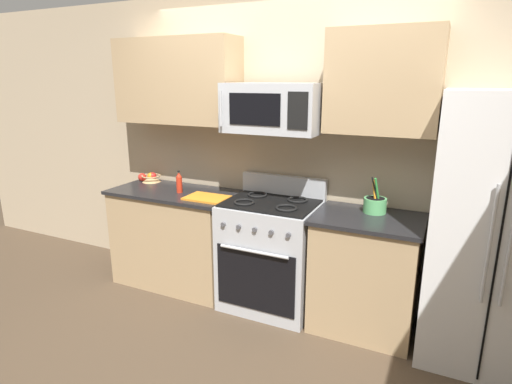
{
  "coord_description": "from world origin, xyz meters",
  "views": [
    {
      "loc": [
        1.28,
        -2.31,
        1.89
      ],
      "look_at": [
        -0.08,
        0.56,
        1.03
      ],
      "focal_mm": 29.29,
      "sensor_mm": 36.0,
      "label": 1
    }
  ],
  "objects_px": {
    "refrigerator": "(494,234)",
    "cutting_board": "(207,198)",
    "utensil_crock": "(375,205)",
    "range_oven": "(271,253)",
    "apple_loose": "(142,177)",
    "microwave": "(273,108)",
    "fruit_basket": "(152,178)",
    "bottle_hot_sauce": "(179,183)"
  },
  "relations": [
    {
      "from": "refrigerator",
      "to": "range_oven",
      "type": "bearing_deg",
      "value": 179.38
    },
    {
      "from": "range_oven",
      "to": "refrigerator",
      "type": "bearing_deg",
      "value": -0.62
    },
    {
      "from": "range_oven",
      "to": "bottle_hot_sauce",
      "type": "bearing_deg",
      "value": -177.95
    },
    {
      "from": "range_oven",
      "to": "refrigerator",
      "type": "height_order",
      "value": "refrigerator"
    },
    {
      "from": "range_oven",
      "to": "apple_loose",
      "type": "xyz_separation_m",
      "value": [
        -1.47,
        0.17,
        0.48
      ]
    },
    {
      "from": "range_oven",
      "to": "microwave",
      "type": "relative_size",
      "value": 1.45
    },
    {
      "from": "microwave",
      "to": "apple_loose",
      "type": "height_order",
      "value": "microwave"
    },
    {
      "from": "fruit_basket",
      "to": "apple_loose",
      "type": "height_order",
      "value": "fruit_basket"
    },
    {
      "from": "microwave",
      "to": "bottle_hot_sauce",
      "type": "xyz_separation_m",
      "value": [
        -0.88,
        -0.06,
        -0.67
      ]
    },
    {
      "from": "microwave",
      "to": "bottle_hot_sauce",
      "type": "bearing_deg",
      "value": -176.26
    },
    {
      "from": "range_oven",
      "to": "cutting_board",
      "type": "xyz_separation_m",
      "value": [
        -0.55,
        -0.1,
        0.44
      ]
    },
    {
      "from": "microwave",
      "to": "fruit_basket",
      "type": "bearing_deg",
      "value": 173.24
    },
    {
      "from": "utensil_crock",
      "to": "bottle_hot_sauce",
      "type": "relative_size",
      "value": 1.39
    },
    {
      "from": "range_oven",
      "to": "microwave",
      "type": "height_order",
      "value": "microwave"
    },
    {
      "from": "utensil_crock",
      "to": "apple_loose",
      "type": "relative_size",
      "value": 3.47
    },
    {
      "from": "microwave",
      "to": "refrigerator",
      "type": "bearing_deg",
      "value": -1.55
    },
    {
      "from": "range_oven",
      "to": "bottle_hot_sauce",
      "type": "relative_size",
      "value": 5.45
    },
    {
      "from": "utensil_crock",
      "to": "apple_loose",
      "type": "distance_m",
      "value": 2.27
    },
    {
      "from": "refrigerator",
      "to": "cutting_board",
      "type": "xyz_separation_m",
      "value": [
        -2.14,
        -0.08,
        0.0
      ]
    },
    {
      "from": "refrigerator",
      "to": "utensil_crock",
      "type": "bearing_deg",
      "value": 169.63
    },
    {
      "from": "microwave",
      "to": "fruit_basket",
      "type": "xyz_separation_m",
      "value": [
        -1.37,
        0.16,
        -0.73
      ]
    },
    {
      "from": "bottle_hot_sauce",
      "to": "utensil_crock",
      "type": "bearing_deg",
      "value": 5.4
    },
    {
      "from": "range_oven",
      "to": "refrigerator",
      "type": "distance_m",
      "value": 1.65
    },
    {
      "from": "refrigerator",
      "to": "cutting_board",
      "type": "distance_m",
      "value": 2.15
    },
    {
      "from": "utensil_crock",
      "to": "apple_loose",
      "type": "bearing_deg",
      "value": 178.97
    },
    {
      "from": "fruit_basket",
      "to": "bottle_hot_sauce",
      "type": "distance_m",
      "value": 0.54
    },
    {
      "from": "refrigerator",
      "to": "utensil_crock",
      "type": "distance_m",
      "value": 0.81
    },
    {
      "from": "apple_loose",
      "to": "fruit_basket",
      "type": "bearing_deg",
      "value": 11.29
    },
    {
      "from": "range_oven",
      "to": "fruit_basket",
      "type": "bearing_deg",
      "value": 172.17
    },
    {
      "from": "apple_loose",
      "to": "cutting_board",
      "type": "xyz_separation_m",
      "value": [
        0.91,
        -0.27,
        -0.03
      ]
    },
    {
      "from": "refrigerator",
      "to": "bottle_hot_sauce",
      "type": "bearing_deg",
      "value": -179.67
    },
    {
      "from": "cutting_board",
      "to": "bottle_hot_sauce",
      "type": "xyz_separation_m",
      "value": [
        -0.33,
        0.07,
        0.08
      ]
    },
    {
      "from": "fruit_basket",
      "to": "cutting_board",
      "type": "bearing_deg",
      "value": -19.32
    },
    {
      "from": "utensil_crock",
      "to": "bottle_hot_sauce",
      "type": "distance_m",
      "value": 1.69
    },
    {
      "from": "cutting_board",
      "to": "bottle_hot_sauce",
      "type": "relative_size",
      "value": 1.78
    },
    {
      "from": "refrigerator",
      "to": "fruit_basket",
      "type": "height_order",
      "value": "refrigerator"
    },
    {
      "from": "refrigerator",
      "to": "fruit_basket",
      "type": "relative_size",
      "value": 9.88
    },
    {
      "from": "refrigerator",
      "to": "bottle_hot_sauce",
      "type": "height_order",
      "value": "refrigerator"
    },
    {
      "from": "refrigerator",
      "to": "utensil_crock",
      "type": "relative_size",
      "value": 6.6
    },
    {
      "from": "apple_loose",
      "to": "bottle_hot_sauce",
      "type": "relative_size",
      "value": 0.4
    },
    {
      "from": "apple_loose",
      "to": "bottle_hot_sauce",
      "type": "xyz_separation_m",
      "value": [
        0.59,
        -0.2,
        0.05
      ]
    },
    {
      "from": "cutting_board",
      "to": "bottle_hot_sauce",
      "type": "height_order",
      "value": "bottle_hot_sauce"
    }
  ]
}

